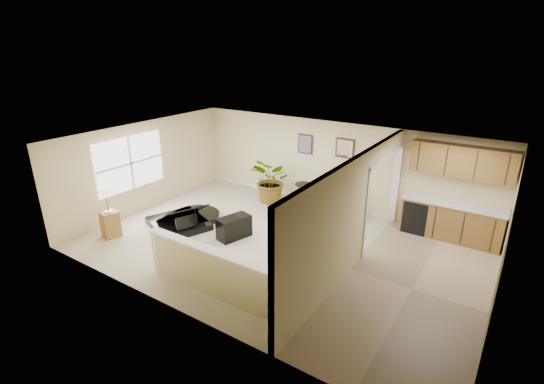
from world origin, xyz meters
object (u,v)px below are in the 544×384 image
Objects in this scene: accent_table at (303,192)px; palm_plant at (272,181)px; piano_bench at (234,227)px; lamp_stand at (109,216)px; loveseat at (335,206)px; small_plant at (352,213)px; piano at (180,203)px.

accent_table is 1.00m from palm_plant.
accent_table is 0.46× the size of palm_plant.
piano_bench is at bearing -78.67° from palm_plant.
piano_bench is 2.69m from accent_table.
palm_plant is at bearing 62.45° from lamp_stand.
accent_table is 5.27m from lamp_stand.
piano_bench is 0.63× the size of lamp_stand.
loveseat reaches higher than piano_bench.
small_plant is at bearing 2.40° from palm_plant.
palm_plant is (1.18, 2.61, 0.08)m from piano.
palm_plant reaches higher than piano_bench.
loveseat is 5.91m from lamp_stand.
piano_bench is 2.53m from palm_plant.
piano is 3.92× the size of small_plant.
small_plant is at bearing 57.47° from piano.
loveseat is 1.01× the size of palm_plant.
palm_plant reaches higher than accent_table.
piano_bench is 3.27m from small_plant.
lamp_stand is at bearing -101.43° from piano.
lamp_stand is (-0.94, -1.46, -0.05)m from piano.
accent_table is (-1.05, 0.05, 0.17)m from loveseat.
loveseat is 2.05m from palm_plant.
loveseat is at bearing 4.48° from palm_plant.
palm_plant is at bearing -177.60° from small_plant.
palm_plant is 4.59m from lamp_stand.
piano_bench is at bearing 31.88° from lamp_stand.
piano is at bearing 57.20° from lamp_stand.
palm_plant is (-2.01, -0.16, 0.39)m from loveseat.
accent_table reaches higher than piano_bench.
piano reaches higher than palm_plant.
loveseat is at bearing 59.78° from piano_bench.
piano_bench is at bearing -128.79° from small_plant.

